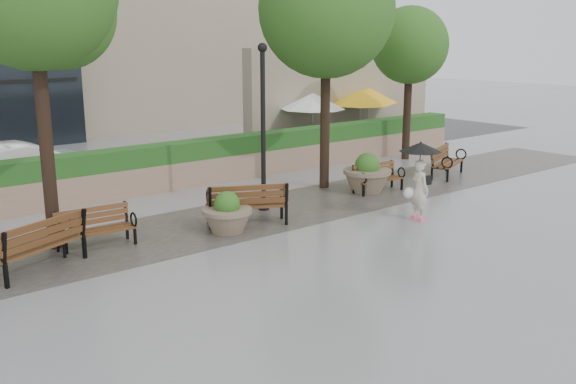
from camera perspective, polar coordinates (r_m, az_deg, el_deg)
ground at (r=14.21m, az=5.34°, el=-4.37°), size 100.00×100.00×0.00m
cobble_strip at (r=16.38m, az=-2.03°, el=-1.87°), size 28.00×3.20×0.01m
hedge_wall at (r=19.49m, az=-9.19°, el=2.44°), size 24.00×0.80×1.35m
cafe_wall at (r=27.42m, az=4.98°, el=8.54°), size 10.00×0.60×4.00m
cafe_hedge at (r=25.71m, az=7.53°, el=4.67°), size 8.00×0.50×0.90m
asphalt_street at (r=23.10m, az=-14.14°, el=2.25°), size 40.00×7.00×0.00m
bench_0 at (r=13.21m, az=-21.34°, el=-5.24°), size 2.07×1.43×1.04m
bench_1 at (r=14.19m, az=-16.64°, el=-3.84°), size 1.64×0.74×0.86m
bench_2 at (r=15.34m, az=-3.66°, el=-1.80°), size 2.03×1.52×1.02m
bench_3 at (r=18.74m, az=8.01°, el=0.73°), size 1.59×0.77×0.82m
bench_4 at (r=21.30m, az=13.95°, el=2.10°), size 1.91×1.32×0.96m
planter_left at (r=14.74m, az=-5.42°, el=-2.17°), size 1.15×1.15×0.97m
planter_right at (r=18.64m, az=7.03°, el=1.34°), size 1.38×1.38×1.16m
lamppost at (r=16.31m, az=-2.22°, el=4.78°), size 0.28×0.28×4.24m
tree_1 at (r=18.86m, az=3.62°, el=15.49°), size 3.88×3.86×7.08m
tree_2 at (r=23.95m, az=10.88°, el=12.42°), size 2.93×2.75×5.49m
patio_umb_white at (r=24.77m, az=2.23°, el=8.03°), size 2.50×2.50×2.30m
patio_umb_yellow_a at (r=26.54m, az=6.45°, el=8.32°), size 2.50×2.50×2.30m
patio_umb_yellow_b at (r=27.62m, az=7.17°, el=8.50°), size 2.50×2.50×2.30m
car_right at (r=20.68m, az=-22.21°, el=2.27°), size 4.17×1.61×1.35m
pedestrian at (r=15.87m, az=11.64°, el=1.65°), size 1.04×1.04×1.91m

